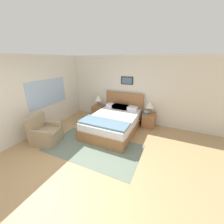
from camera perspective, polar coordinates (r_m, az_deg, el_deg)
name	(u,v)px	position (r m, az deg, el deg)	size (l,w,h in m)	color
ground_plane	(76,171)	(3.62, -14.64, -22.52)	(16.00, 16.00, 0.00)	tan
wall_back	(125,90)	(5.67, 5.60, 9.28)	(7.14, 0.09, 2.60)	silver
wall_left	(49,92)	(5.65, -24.63, 7.41)	(0.08, 5.69, 2.60)	silver
area_rug_main	(93,148)	(4.24, -7.82, -14.49)	(2.75, 1.52, 0.01)	slate
bed	(114,122)	(4.96, 0.68, -4.22)	(1.58, 2.20, 1.19)	#936038
armchair	(45,134)	(4.78, -25.97, -8.10)	(0.87, 0.88, 0.88)	#998466
nightstand_near_window	(99,112)	(6.13, -5.56, 0.20)	(0.44, 0.50, 0.55)	#936038
nightstand_by_door	(149,120)	(5.44, 15.05, -3.29)	(0.44, 0.50, 0.55)	#936038
table_lamp_near_window	(98,98)	(5.93, -5.73, 5.67)	(0.31, 0.31, 0.48)	slate
table_lamp_by_door	(150,105)	(5.22, 15.49, 2.81)	(0.31, 0.31, 0.48)	slate
book_thick_bottom	(147,113)	(5.29, 14.20, -0.40)	(0.19, 0.25, 0.04)	#4C7551
book_hardcover_middle	(147,112)	(5.28, 14.24, -0.01)	(0.18, 0.25, 0.04)	#335693
book_novel_upper	(147,111)	(5.27, 14.27, 0.30)	(0.16, 0.21, 0.02)	beige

